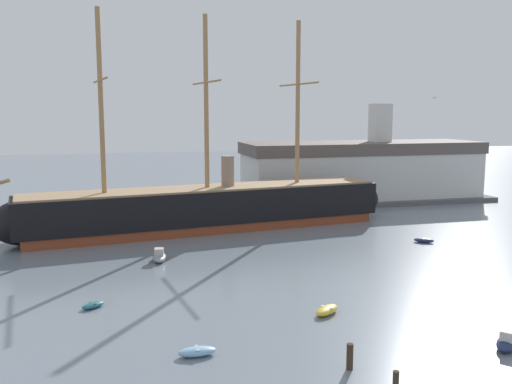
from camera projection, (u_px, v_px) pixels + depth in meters
The scene contains 13 objects.
tall_ship at pixel (208, 207), 76.63m from camera, with size 59.65×15.54×28.76m.
dinghy_foreground_left at pixel (197, 352), 37.36m from camera, with size 2.58×1.14×0.61m.
motorboat_foreground_right at pixel (507, 342), 38.58m from camera, with size 3.26×3.06×1.33m.
dinghy_near_centre at pixel (327, 310), 45.07m from camera, with size 2.89×2.65×0.65m.
dinghy_mid_left at pixel (93, 305), 46.48m from camera, with size 2.19×1.88×0.48m.
motorboat_alongside_bow at pixel (159, 256), 60.95m from camera, with size 1.94×3.68×1.47m.
dinghy_alongside_stern at pixel (424, 240), 69.54m from camera, with size 2.59×2.26×0.57m.
dinghy_far_left at pixel (24, 232), 73.90m from camera, with size 2.57×3.21×0.70m.
motorboat_distant_centre at pixel (224, 210), 88.97m from camera, with size 3.17×4.64×1.80m.
mooring_piling_nearest at pixel (350, 357), 35.35m from camera, with size 0.43×0.43×1.69m, color #382B1E.
mooring_piling_left_pair at pixel (396, 381), 32.62m from camera, with size 0.37×0.37×1.23m, color #382B1E.
dockside_warehouse_right at pixel (362, 171), 101.41m from camera, with size 46.42×15.52×17.50m.
seagull_in_flight at pixel (434, 98), 48.86m from camera, with size 0.56×0.97×0.13m.
Camera 1 is at (-17.47, -22.86, 16.23)m, focal length 39.28 mm.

